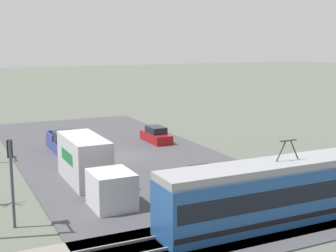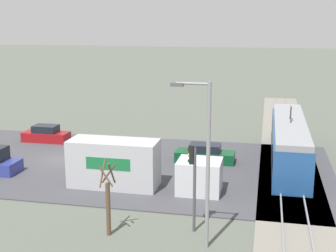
% 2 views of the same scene
% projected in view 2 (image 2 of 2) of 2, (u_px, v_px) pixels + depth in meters
% --- Properties ---
extents(ground_plane, '(320.00, 320.00, 0.00)m').
position_uv_depth(ground_plane, '(62.00, 161.00, 38.06)').
color(ground_plane, '#565B51').
extents(road_surface, '(17.12, 42.67, 0.08)m').
position_uv_depth(road_surface, '(62.00, 161.00, 38.05)').
color(road_surface, '#424247').
rests_on(road_surface, ground).
extents(rail_bed, '(70.02, 4.40, 0.22)m').
position_uv_depth(rail_bed, '(289.00, 176.00, 34.37)').
color(rail_bed, gray).
rests_on(rail_bed, ground).
extents(light_rail_tram, '(15.24, 2.64, 4.52)m').
position_uv_depth(light_rail_tram, '(289.00, 142.00, 37.12)').
color(light_rail_tram, '#235193').
rests_on(light_rail_tram, ground).
extents(box_truck, '(2.42, 10.36, 3.24)m').
position_uv_depth(box_truck, '(134.00, 166.00, 31.57)').
color(box_truck, silver).
rests_on(box_truck, ground).
extents(sedan_car_0, '(1.77, 4.72, 1.46)m').
position_uv_depth(sedan_car_0, '(205.00, 154.00, 37.53)').
color(sedan_car_0, '#0C4723').
rests_on(sedan_car_0, ground).
extents(sedan_car_1, '(1.72, 4.29, 1.54)m').
position_uv_depth(sedan_car_1, '(46.00, 135.00, 43.74)').
color(sedan_car_1, maroon).
rests_on(sedan_car_1, ground).
extents(traffic_light_pole, '(0.28, 0.47, 4.78)m').
position_uv_depth(traffic_light_pole, '(193.00, 177.00, 24.82)').
color(traffic_light_pole, '#47474C').
rests_on(traffic_light_pole, ground).
extents(street_tree, '(1.00, 0.83, 4.17)m').
position_uv_depth(street_tree, '(108.00, 202.00, 24.64)').
color(street_tree, brown).
rests_on(street_tree, ground).
extents(street_lamp_mid_block, '(0.36, 1.95, 8.45)m').
position_uv_depth(street_lamp_mid_block, '(204.00, 155.00, 22.66)').
color(street_lamp_mid_block, gray).
rests_on(street_lamp_mid_block, ground).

